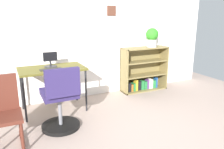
# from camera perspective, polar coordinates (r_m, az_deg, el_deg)

# --- Properties ---
(wall_back) EXTENTS (5.20, 0.12, 2.47)m
(wall_back) POSITION_cam_1_polar(r_m,az_deg,el_deg) (4.19, -6.11, 11.13)
(wall_back) COLOR white
(wall_back) RESTS_ON ground_plane
(desk) EXTENTS (1.00, 0.59, 0.70)m
(desk) POSITION_cam_1_polar(r_m,az_deg,el_deg) (3.65, -14.83, 0.77)
(desk) COLOR brown
(desk) RESTS_ON ground_plane
(monitor) EXTENTS (0.21, 0.20, 0.24)m
(monitor) POSITION_cam_1_polar(r_m,az_deg,el_deg) (3.67, -15.25, 3.38)
(monitor) COLOR #262628
(monitor) RESTS_ON desk
(keyboard) EXTENTS (0.32, 0.11, 0.02)m
(keyboard) POSITION_cam_1_polar(r_m,az_deg,el_deg) (3.50, -15.10, 1.29)
(keyboard) COLOR #302F24
(keyboard) RESTS_ON desk
(office_chair) EXTENTS (0.52, 0.55, 0.89)m
(office_chair) POSITION_cam_1_polar(r_m,az_deg,el_deg) (3.07, -12.82, -6.92)
(office_chair) COLOR black
(office_chair) RESTS_ON ground_plane
(rocking_chair) EXTENTS (0.42, 0.64, 0.85)m
(rocking_chair) POSITION_cam_1_polar(r_m,az_deg,el_deg) (2.88, -26.05, -8.62)
(rocking_chair) COLOR #56261B
(rocking_chair) RESTS_ON ground_plane
(bookshelf_low) EXTENTS (0.96, 0.30, 0.88)m
(bookshelf_low) POSITION_cam_1_polar(r_m,az_deg,el_deg) (4.64, 7.76, 0.77)
(bookshelf_low) COLOR olive
(bookshelf_low) RESTS_ON ground_plane
(potted_plant_on_shelf) EXTENTS (0.25, 0.25, 0.37)m
(potted_plant_on_shelf) POSITION_cam_1_polar(r_m,az_deg,el_deg) (4.56, 10.04, 9.32)
(potted_plant_on_shelf) COLOR #B7B2A8
(potted_plant_on_shelf) RESTS_ON bookshelf_low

